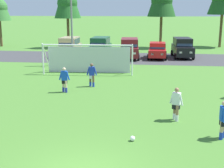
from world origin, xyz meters
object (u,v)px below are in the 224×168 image
(soccer_goal, at_px, (89,58))
(street_lamp, at_px, (74,27))
(player_winger_right, at_px, (223,120))
(parked_car_slot_center_right, at_px, (183,47))
(parked_car_slot_far_left, at_px, (69,47))
(parked_car_slot_center, at_px, (157,50))
(parked_car_slot_left, at_px, (100,47))
(parked_car_slot_center_left, at_px, (129,48))
(player_defender_far, at_px, (176,104))
(soccer_ball, at_px, (133,138))
(player_midfield_center, at_px, (64,80))
(player_winger_left, at_px, (92,75))

(soccer_goal, relative_size, street_lamp, 1.06)
(player_winger_right, xyz_separation_m, parked_car_slot_center_right, (0.43, 22.91, 0.29))
(soccer_goal, relative_size, parked_car_slot_far_left, 1.63)
(player_winger_right, xyz_separation_m, parked_car_slot_center, (-2.32, 21.95, 0.05))
(parked_car_slot_left, relative_size, parked_car_slot_center_left, 0.99)
(player_winger_right, distance_m, street_lamp, 19.89)
(parked_car_slot_left, height_order, parked_car_slot_center, parked_car_slot_left)
(street_lamp, bearing_deg, player_defender_far, -59.88)
(soccer_ball, bearing_deg, parked_car_slot_far_left, 110.29)
(player_midfield_center, bearing_deg, parked_car_slot_center, 67.89)
(soccer_ball, distance_m, parked_car_slot_center_right, 24.00)
(player_midfield_center, xyz_separation_m, parked_car_slot_center_left, (3.20, 14.94, 0.29))
(soccer_goal, relative_size, parked_car_slot_center_left, 1.59)
(player_midfield_center, distance_m, parked_car_slot_center_right, 18.58)
(soccer_goal, height_order, street_lamp, street_lamp)
(parked_car_slot_far_left, distance_m, parked_car_slot_left, 3.47)
(parked_car_slot_center, distance_m, parked_car_slot_center_right, 2.93)
(player_midfield_center, relative_size, street_lamp, 0.23)
(player_winger_left, relative_size, parked_car_slot_center, 0.39)
(player_midfield_center, xyz_separation_m, parked_car_slot_far_left, (-3.61, 15.49, 0.29))
(player_winger_right, bearing_deg, player_midfield_center, 142.12)
(player_defender_far, relative_size, player_winger_left, 1.00)
(player_winger_left, xyz_separation_m, player_winger_right, (7.07, -8.38, 0.00))
(soccer_goal, bearing_deg, parked_car_slot_left, 93.08)
(player_defender_far, relative_size, parked_car_slot_left, 0.35)
(parked_car_slot_center, height_order, street_lamp, street_lamp)
(parked_car_slot_far_left, distance_m, parked_car_slot_center, 9.83)
(soccer_goal, bearing_deg, player_winger_left, -76.49)
(player_midfield_center, distance_m, parked_car_slot_center_left, 15.28)
(parked_car_slot_far_left, xyz_separation_m, street_lamp, (1.85, -5.35, 2.55))
(parked_car_slot_center, bearing_deg, parked_car_slot_left, 173.99)
(player_midfield_center, bearing_deg, parked_car_slot_far_left, 103.11)
(player_winger_right, height_order, parked_car_slot_center_right, parked_car_slot_center_right)
(player_midfield_center, relative_size, parked_car_slot_center, 0.39)
(player_defender_far, bearing_deg, player_winger_left, 130.01)
(soccer_goal, relative_size, parked_car_slot_center, 1.77)
(soccer_goal, bearing_deg, parked_car_slot_center, 56.36)
(soccer_ball, relative_size, parked_car_slot_center_left, 0.05)
(parked_car_slot_far_left, bearing_deg, player_midfield_center, -76.89)
(player_winger_right, relative_size, parked_car_slot_center, 0.39)
(parked_car_slot_center_right, relative_size, street_lamp, 0.67)
(player_midfield_center, relative_size, player_defender_far, 1.00)
(parked_car_slot_left, bearing_deg, parked_car_slot_center_left, -17.10)
(player_winger_left, distance_m, parked_car_slot_center, 14.37)
(parked_car_slot_center_left, bearing_deg, player_defender_far, -79.61)
(player_winger_right, distance_m, parked_car_slot_center_right, 22.92)
(soccer_ball, xyz_separation_m, parked_car_slot_center_right, (4.13, 23.62, 1.00))
(parked_car_slot_far_left, xyz_separation_m, parked_car_slot_left, (3.43, 0.49, 0.00))
(soccer_goal, xyz_separation_m, street_lamp, (-2.10, 3.67, 2.37))
(parked_car_slot_left, height_order, parked_car_slot_center_right, same)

